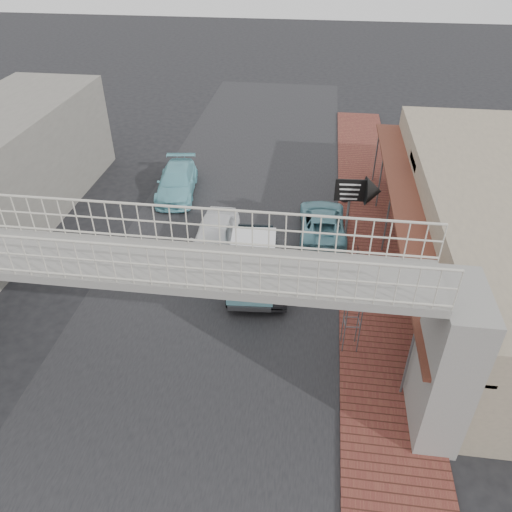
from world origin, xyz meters
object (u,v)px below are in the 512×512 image
(motorcycle_near, at_px, (347,258))
(street_clock, at_px, (356,296))
(angkot_curb, at_px, (322,222))
(angkot_far, at_px, (177,182))
(arrow_sign, at_px, (371,192))
(white_hatchback, at_px, (214,238))
(motorcycle_far, at_px, (357,192))
(angkot_van, at_px, (252,261))
(dark_sedan, at_px, (268,267))

(motorcycle_near, distance_m, street_clock, 5.14)
(angkot_curb, bearing_deg, angkot_far, -24.23)
(motorcycle_near, height_order, street_clock, street_clock)
(street_clock, height_order, arrow_sign, arrow_sign)
(white_hatchback, distance_m, arrow_sign, 7.00)
(angkot_far, height_order, motorcycle_far, angkot_far)
(angkot_far, distance_m, motorcycle_near, 10.51)
(angkot_curb, relative_size, angkot_van, 1.09)
(angkot_far, relative_size, arrow_sign, 1.38)
(angkot_curb, xyz_separation_m, street_clock, (1.10, -7.40, 1.76))
(angkot_van, height_order, arrow_sign, arrow_sign)
(white_hatchback, relative_size, angkot_far, 0.96)
(street_clock, bearing_deg, white_hatchback, 133.10)
(angkot_far, bearing_deg, angkot_curb, -28.86)
(angkot_curb, xyz_separation_m, motorcycle_far, (1.71, 3.15, 0.05))
(motorcycle_far, bearing_deg, angkot_far, 74.39)
(motorcycle_far, distance_m, street_clock, 10.70)
(white_hatchback, relative_size, angkot_curb, 1.01)
(white_hatchback, xyz_separation_m, dark_sedan, (2.59, -1.76, -0.05))
(angkot_curb, distance_m, motorcycle_near, 2.83)
(white_hatchback, bearing_deg, angkot_far, 120.46)
(dark_sedan, distance_m, arrow_sign, 5.42)
(white_hatchback, distance_m, motorcycle_far, 8.36)
(angkot_curb, height_order, motorcycle_near, angkot_curb)
(street_clock, bearing_deg, angkot_curb, 93.29)
(dark_sedan, distance_m, street_clock, 4.97)
(arrow_sign, bearing_deg, dark_sedan, -146.52)
(white_hatchback, bearing_deg, motorcycle_far, 40.08)
(motorcycle_near, bearing_deg, white_hatchback, 80.08)
(angkot_curb, distance_m, arrow_sign, 3.06)
(dark_sedan, xyz_separation_m, angkot_van, (-0.58, -0.39, 0.52))
(motorcycle_near, bearing_deg, motorcycle_far, -12.18)
(angkot_far, relative_size, angkot_van, 1.15)
(street_clock, bearing_deg, dark_sedan, 128.11)
(motorcycle_far, distance_m, arrow_sign, 4.67)
(white_hatchback, bearing_deg, dark_sedan, -34.16)
(angkot_curb, relative_size, street_clock, 1.62)
(dark_sedan, height_order, angkot_far, dark_sedan)
(motorcycle_near, relative_size, arrow_sign, 0.48)
(arrow_sign, bearing_deg, motorcycle_near, -118.79)
(motorcycle_far, bearing_deg, motorcycle_near, 157.59)
(dark_sedan, height_order, angkot_curb, dark_sedan)
(white_hatchback, height_order, motorcycle_far, white_hatchback)
(angkot_van, distance_m, street_clock, 4.99)
(white_hatchback, relative_size, angkot_van, 1.11)
(arrow_sign, bearing_deg, motorcycle_far, 88.56)
(white_hatchback, xyz_separation_m, angkot_curb, (4.70, 2.22, -0.15))
(angkot_van, xyz_separation_m, motorcycle_far, (4.40, 7.52, -0.57))
(white_hatchback, bearing_deg, angkot_curb, 25.41)
(motorcycle_far, xyz_separation_m, arrow_sign, (0.16, -4.13, 2.18))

